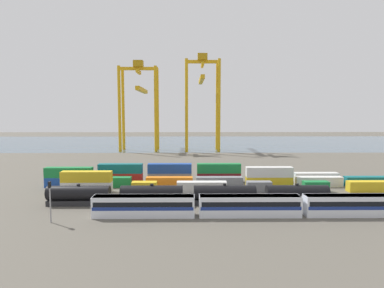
{
  "coord_description": "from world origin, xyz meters",
  "views": [
    {
      "loc": [
        -6.61,
        -78.69,
        19.29
      ],
      "look_at": [
        -5.43,
        26.64,
        9.26
      ],
      "focal_mm": 30.72,
      "sensor_mm": 36.0,
      "label": 1
    }
  ],
  "objects": [
    {
      "name": "shipping_container_12",
      "position": [
        14.54,
        5.74,
        1.3
      ],
      "size": [
        12.1,
        2.44,
        2.6
      ],
      "primitive_type": "cube",
      "color": "gold",
      "rests_on": "ground_plane"
    },
    {
      "name": "shipping_container_6",
      "position": [
        38.56,
        -0.05,
        1.3
      ],
      "size": [
        12.1,
        2.44,
        2.6
      ],
      "primitive_type": "cube",
      "color": "gold",
      "rests_on": "ground_plane"
    },
    {
      "name": "freight_tank_row",
      "position": [
        -6.65,
        -11.02,
        2.12
      ],
      "size": [
        58.9,
        2.99,
        4.45
      ],
      "color": "#232326",
      "rests_on": "ground_plane"
    },
    {
      "name": "shipping_container_20",
      "position": [
        1.87,
        11.52,
        1.3
      ],
      "size": [
        12.1,
        2.44,
        2.6
      ],
      "primitive_type": "cube",
      "color": "maroon",
      "rests_on": "ground_plane"
    },
    {
      "name": "shipping_container_23",
      "position": [
        29.22,
        11.52,
        1.3
      ],
      "size": [
        12.1,
        2.44,
        2.6
      ],
      "primitive_type": "cube",
      "color": "silver",
      "rests_on": "ground_plane"
    },
    {
      "name": "shipping_container_1",
      "position": [
        -31.31,
        -0.05,
        3.9
      ],
      "size": [
        12.1,
        2.44,
        2.6
      ],
      "primitive_type": "cube",
      "color": "gold",
      "rests_on": "shipping_container_0"
    },
    {
      "name": "shipping_container_4",
      "position": [
        10.61,
        -0.05,
        1.3
      ],
      "size": [
        6.04,
        2.44,
        2.6
      ],
      "primitive_type": "cube",
      "color": "slate",
      "rests_on": "ground_plane"
    },
    {
      "name": "harbour_water",
      "position": [
        0.0,
        133.86,
        0.0
      ],
      "size": [
        400.0,
        110.0,
        0.01
      ],
      "primitive_type": "cube",
      "color": "#475B6B",
      "rests_on": "ground_plane"
    },
    {
      "name": "shipping_container_13",
      "position": [
        14.54,
        5.74,
        3.9
      ],
      "size": [
        12.1,
        2.44,
        2.6
      ],
      "primitive_type": "cube",
      "color": "silver",
      "rests_on": "shipping_container_12"
    },
    {
      "name": "gantry_crane_central",
      "position": [
        0.48,
        90.81,
        29.76
      ],
      "size": [
        17.57,
        35.22,
        48.73
      ],
      "color": "gold",
      "rests_on": "ground_plane"
    },
    {
      "name": "shipping_container_19",
      "position": [
        -11.8,
        11.52,
        3.9
      ],
      "size": [
        12.1,
        2.44,
        2.6
      ],
      "primitive_type": "cube",
      "color": "#1C4299",
      "rests_on": "shipping_container_18"
    },
    {
      "name": "gantry_crane_west",
      "position": [
        -31.56,
        90.75,
        27.25
      ],
      "size": [
        19.38,
        33.75,
        45.3
      ],
      "color": "gold",
      "rests_on": "ground_plane"
    },
    {
      "name": "passenger_train",
      "position": [
        4.83,
        -18.79,
        2.14
      ],
      "size": [
        58.4,
        3.14,
        3.9
      ],
      "color": "silver",
      "rests_on": "ground_plane"
    },
    {
      "name": "shipping_container_17",
      "position": [
        -25.47,
        11.52,
        3.9
      ],
      "size": [
        12.1,
        2.44,
        2.6
      ],
      "primitive_type": "cube",
      "color": "#146066",
      "rests_on": "shipping_container_16"
    },
    {
      "name": "shipping_container_16",
      "position": [
        -25.47,
        11.52,
        1.3
      ],
      "size": [
        12.1,
        2.44,
        2.6
      ],
      "primitive_type": "cube",
      "color": "#AD211C",
      "rests_on": "ground_plane"
    },
    {
      "name": "signal_mast",
      "position": [
        -30.87,
        -22.13,
        4.78
      ],
      "size": [
        0.36,
        0.6,
        7.34
      ],
      "color": "gray",
      "rests_on": "ground_plane"
    },
    {
      "name": "shipping_container_22",
      "position": [
        15.55,
        11.52,
        1.3
      ],
      "size": [
        12.1,
        2.44,
        2.6
      ],
      "primitive_type": "cube",
      "color": "#146066",
      "rests_on": "ground_plane"
    },
    {
      "name": "shipping_container_3",
      "position": [
        -3.36,
        -0.05,
        1.3
      ],
      "size": [
        12.1,
        2.44,
        2.6
      ],
      "primitive_type": "cube",
      "color": "silver",
      "rests_on": "ground_plane"
    },
    {
      "name": "shipping_container_15",
      "position": [
        40.64,
        5.74,
        1.3
      ],
      "size": [
        12.1,
        2.44,
        2.6
      ],
      "primitive_type": "cube",
      "color": "#146066",
      "rests_on": "ground_plane"
    },
    {
      "name": "shipping_container_7",
      "position": [
        -37.67,
        5.74,
        1.3
      ],
      "size": [
        12.1,
        2.44,
        2.6
      ],
      "primitive_type": "cube",
      "color": "#1C4299",
      "rests_on": "ground_plane"
    },
    {
      "name": "shipping_container_0",
      "position": [
        -31.31,
        -0.05,
        1.3
      ],
      "size": [
        12.1,
        2.44,
        2.6
      ],
      "primitive_type": "cube",
      "color": "silver",
      "rests_on": "ground_plane"
    },
    {
      "name": "shipping_container_8",
      "position": [
        -37.67,
        5.74,
        3.9
      ],
      "size": [
        12.1,
        2.44,
        2.6
      ],
      "primitive_type": "cube",
      "color": "#197538",
      "rests_on": "shipping_container_7"
    },
    {
      "name": "shipping_container_10",
      "position": [
        -11.57,
        5.74,
        1.3
      ],
      "size": [
        12.1,
        2.44,
        2.6
      ],
      "primitive_type": "cube",
      "color": "orange",
      "rests_on": "ground_plane"
    },
    {
      "name": "shipping_container_18",
      "position": [
        -11.8,
        11.52,
        1.3
      ],
      "size": [
        12.1,
        2.44,
        2.6
      ],
      "primitive_type": "cube",
      "color": "slate",
      "rests_on": "ground_plane"
    },
    {
      "name": "shipping_container_9",
      "position": [
        -24.62,
        5.74,
        1.3
      ],
      "size": [
        6.04,
        2.44,
        2.6
      ],
      "primitive_type": "cube",
      "color": "#197538",
      "rests_on": "ground_plane"
    },
    {
      "name": "shipping_container_21",
      "position": [
        1.87,
        11.52,
        3.9
      ],
      "size": [
        12.1,
        2.44,
        2.6
      ],
      "primitive_type": "cube",
      "color": "#197538",
      "rests_on": "shipping_container_20"
    },
    {
      "name": "shipping_container_2",
      "position": [
        -17.33,
        -0.05,
        1.3
      ],
      "size": [
        6.04,
        2.44,
        2.6
      ],
      "primitive_type": "cube",
      "color": "gold",
      "rests_on": "ground_plane"
    },
    {
      "name": "shipping_container_5",
      "position": [
        24.58,
        -0.05,
        1.3
      ],
      "size": [
        6.04,
        2.44,
        2.6
      ],
      "primitive_type": "cube",
      "color": "#197538",
      "rests_on": "ground_plane"
    },
    {
      "name": "ground_plane",
      "position": [
        0.0,
        40.0,
        0.0
      ],
      "size": [
        420.0,
        420.0,
        0.0
      ],
      "primitive_type": "plane",
      "color": "#5B564C"
    },
    {
      "name": "shipping_container_11",
      "position": [
        1.48,
        5.74,
        1.3
      ],
      "size": [
        12.1,
        2.44,
        2.6
      ],
      "primitive_type": "cube",
      "color": "slate",
      "rests_on": "ground_plane"
    },
    {
      "name": "shipping_container_14",
      "position": [
        27.59,
        5.74,
        1.3
      ],
      "size": [
        12.1,
        2.44,
        2.6
      ],
      "primitive_type": "cube",
      "color": "silver",
      "rests_on": "ground_plane"
    }
  ]
}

